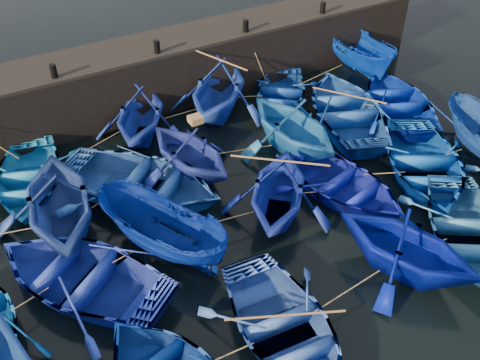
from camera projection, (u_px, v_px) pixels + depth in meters
ground at (294, 256)px, 16.01m from camera, size 120.00×120.00×0.00m
quay_wall at (152, 75)px, 22.29m from camera, size 26.00×2.50×2.50m
quay_top at (149, 46)px, 21.47m from camera, size 26.00×2.50×0.12m
bollard_1 at (54, 71)px, 19.10m from camera, size 0.24×0.24×0.50m
bollard_2 at (157, 47)px, 20.67m from camera, size 0.24×0.24×0.50m
bollard_3 at (246, 26)px, 22.23m from camera, size 0.24×0.24×0.50m
bollard_4 at (323, 8)px, 23.80m from camera, size 0.24×0.24×0.50m
boat_1 at (27, 178)px, 18.14m from camera, size 4.65×5.53×0.98m
boat_2 at (140, 113)px, 20.26m from camera, size 5.22×5.37×2.16m
boat_3 at (218, 88)px, 21.49m from camera, size 6.16×6.15×2.46m
boat_4 at (280, 92)px, 22.74m from camera, size 5.23×5.39×0.91m
boat_5 at (358, 52)px, 24.63m from camera, size 2.43×5.10×1.90m
boat_7 at (59, 200)px, 16.08m from camera, size 4.95×5.48×2.54m
boat_8 at (140, 183)px, 17.77m from camera, size 6.89×7.12×1.20m
boat_9 at (189, 151)px, 18.43m from camera, size 4.23×4.65×2.10m
boat_10 at (293, 124)px, 19.49m from camera, size 4.24×4.81×2.37m
boat_11 at (347, 109)px, 21.41m from camera, size 6.02×6.94×1.20m
boat_12 at (399, 101)px, 22.03m from camera, size 5.34×6.16×1.07m
boat_14 at (81, 275)px, 14.72m from camera, size 6.29×6.64×1.12m
boat_15 at (161, 232)px, 15.57m from camera, size 3.59×4.78×1.74m
boat_16 at (278, 189)px, 16.74m from camera, size 5.43×5.48×2.19m
boat_17 at (343, 184)px, 17.88m from camera, size 4.39×5.37×0.98m
boat_18 at (424, 164)px, 18.64m from camera, size 6.12×6.64×1.12m
boat_22 at (284, 328)px, 13.41m from camera, size 3.91×5.17×1.01m
boat_23 at (407, 245)px, 14.85m from camera, size 4.93×5.25×2.21m
boat_24 at (467, 229)px, 16.18m from camera, size 5.72×6.13×1.03m
wooden_crate at (195, 119)px, 17.81m from camera, size 0.44×0.41×0.23m
mooring_ropes at (202, 148)px, 18.81m from camera, size 18.60×11.83×2.10m
loose_oars at (283, 140)px, 17.70m from camera, size 10.22×12.55×1.51m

